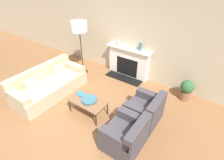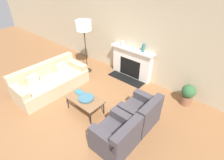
{
  "view_description": "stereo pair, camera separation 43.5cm",
  "coord_description": "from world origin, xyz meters",
  "px_view_note": "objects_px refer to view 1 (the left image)",
  "views": [
    {
      "loc": [
        2.77,
        -2.19,
        3.23
      ],
      "look_at": [
        0.34,
        1.3,
        0.45
      ],
      "focal_mm": 28.0,
      "sensor_mm": 36.0,
      "label": 1
    },
    {
      "loc": [
        3.11,
        -1.92,
        3.23
      ],
      "look_at": [
        0.34,
        1.3,
        0.45
      ],
      "focal_mm": 28.0,
      "sensor_mm": 36.0,
      "label": 2
    }
  ],
  "objects_px": {
    "armchair_near": "(126,135)",
    "coffee_table": "(88,102)",
    "armchair_far": "(145,111)",
    "fireplace": "(128,62)",
    "mantel_vase_center_left": "(140,47)",
    "couch": "(49,85)",
    "potted_plant": "(187,89)",
    "mantel_vase_left": "(119,43)",
    "bowl": "(89,99)",
    "book": "(81,94)",
    "floor_lamp": "(79,28)"
  },
  "relations": [
    {
      "from": "mantel_vase_left",
      "to": "mantel_vase_center_left",
      "type": "bearing_deg",
      "value": 0.0
    },
    {
      "from": "book",
      "to": "armchair_far",
      "type": "bearing_deg",
      "value": 29.01
    },
    {
      "from": "coffee_table",
      "to": "bowl",
      "type": "relative_size",
      "value": 2.42
    },
    {
      "from": "couch",
      "to": "coffee_table",
      "type": "relative_size",
      "value": 2.24
    },
    {
      "from": "bowl",
      "to": "mantel_vase_center_left",
      "type": "relative_size",
      "value": 1.54
    },
    {
      "from": "fireplace",
      "to": "mantel_vase_center_left",
      "type": "xyz_separation_m",
      "value": [
        0.39,
        0.02,
        0.65
      ]
    },
    {
      "from": "bowl",
      "to": "mantel_vase_left",
      "type": "bearing_deg",
      "value": 104.31
    },
    {
      "from": "coffee_table",
      "to": "armchair_far",
      "type": "bearing_deg",
      "value": 23.74
    },
    {
      "from": "armchair_near",
      "to": "potted_plant",
      "type": "bearing_deg",
      "value": 165.62
    },
    {
      "from": "couch",
      "to": "mantel_vase_left",
      "type": "relative_size",
      "value": 12.9
    },
    {
      "from": "armchair_far",
      "to": "bowl",
      "type": "height_order",
      "value": "armchair_far"
    },
    {
      "from": "coffee_table",
      "to": "mantel_vase_left",
      "type": "relative_size",
      "value": 5.76
    },
    {
      "from": "potted_plant",
      "to": "mantel_vase_left",
      "type": "bearing_deg",
      "value": 174.83
    },
    {
      "from": "armchair_far",
      "to": "coffee_table",
      "type": "distance_m",
      "value": 1.42
    },
    {
      "from": "mantel_vase_left",
      "to": "armchair_far",
      "type": "bearing_deg",
      "value": -42.09
    },
    {
      "from": "armchair_far",
      "to": "couch",
      "type": "bearing_deg",
      "value": -78.24
    },
    {
      "from": "fireplace",
      "to": "mantel_vase_center_left",
      "type": "bearing_deg",
      "value": 2.29
    },
    {
      "from": "book",
      "to": "potted_plant",
      "type": "xyz_separation_m",
      "value": [
        2.21,
        1.92,
        -0.08
      ]
    },
    {
      "from": "coffee_table",
      "to": "mantel_vase_left",
      "type": "bearing_deg",
      "value": 103.56
    },
    {
      "from": "armchair_far",
      "to": "floor_lamp",
      "type": "relative_size",
      "value": 0.46
    },
    {
      "from": "floor_lamp",
      "to": "mantel_vase_center_left",
      "type": "distance_m",
      "value": 2.0
    },
    {
      "from": "fireplace",
      "to": "mantel_vase_left",
      "type": "relative_size",
      "value": 9.37
    },
    {
      "from": "armchair_near",
      "to": "coffee_table",
      "type": "distance_m",
      "value": 1.33
    },
    {
      "from": "fireplace",
      "to": "book",
      "type": "xyz_separation_m",
      "value": [
        -0.19,
        -2.13,
        -0.08
      ]
    },
    {
      "from": "book",
      "to": "mantel_vase_center_left",
      "type": "xyz_separation_m",
      "value": [
        0.58,
        2.14,
        0.73
      ]
    },
    {
      "from": "fireplace",
      "to": "potted_plant",
      "type": "xyz_separation_m",
      "value": [
        2.02,
        -0.2,
        -0.16
      ]
    },
    {
      "from": "bowl",
      "to": "book",
      "type": "xyz_separation_m",
      "value": [
        -0.35,
        0.06,
        -0.02
      ]
    },
    {
      "from": "armchair_near",
      "to": "coffee_table",
      "type": "height_order",
      "value": "armchair_near"
    },
    {
      "from": "potted_plant",
      "to": "fireplace",
      "type": "bearing_deg",
      "value": 174.24
    },
    {
      "from": "mantel_vase_left",
      "to": "potted_plant",
      "type": "bearing_deg",
      "value": -5.17
    },
    {
      "from": "armchair_near",
      "to": "mantel_vase_center_left",
      "type": "distance_m",
      "value": 2.87
    },
    {
      "from": "couch",
      "to": "potted_plant",
      "type": "relative_size",
      "value": 3.49
    },
    {
      "from": "bowl",
      "to": "couch",
      "type": "bearing_deg",
      "value": -178.4
    },
    {
      "from": "fireplace",
      "to": "coffee_table",
      "type": "relative_size",
      "value": 1.63
    },
    {
      "from": "bowl",
      "to": "book",
      "type": "bearing_deg",
      "value": 170.22
    },
    {
      "from": "armchair_far",
      "to": "mantel_vase_left",
      "type": "height_order",
      "value": "mantel_vase_left"
    },
    {
      "from": "armchair_near",
      "to": "floor_lamp",
      "type": "height_order",
      "value": "floor_lamp"
    },
    {
      "from": "armchair_near",
      "to": "potted_plant",
      "type": "distance_m",
      "value": 2.39
    },
    {
      "from": "armchair_far",
      "to": "coffee_table",
      "type": "height_order",
      "value": "armchair_far"
    },
    {
      "from": "armchair_far",
      "to": "bowl",
      "type": "xyz_separation_m",
      "value": [
        -1.27,
        -0.54,
        0.12
      ]
    },
    {
      "from": "mantel_vase_left",
      "to": "mantel_vase_center_left",
      "type": "relative_size",
      "value": 0.65
    },
    {
      "from": "couch",
      "to": "mantel_vase_left",
      "type": "bearing_deg",
      "value": -23.79
    },
    {
      "from": "fireplace",
      "to": "armchair_far",
      "type": "xyz_separation_m",
      "value": [
        1.43,
        -1.64,
        -0.18
      ]
    },
    {
      "from": "fireplace",
      "to": "armchair_near",
      "type": "height_order",
      "value": "fireplace"
    },
    {
      "from": "armchair_near",
      "to": "bowl",
      "type": "distance_m",
      "value": 1.32
    },
    {
      "from": "armchair_near",
      "to": "couch",
      "type": "bearing_deg",
      "value": -95.88
    },
    {
      "from": "armchair_far",
      "to": "mantel_vase_left",
      "type": "xyz_separation_m",
      "value": [
        -1.83,
        1.66,
        0.79
      ]
    },
    {
      "from": "couch",
      "to": "bowl",
      "type": "distance_m",
      "value": 1.56
    },
    {
      "from": "fireplace",
      "to": "couch",
      "type": "distance_m",
      "value": 2.64
    },
    {
      "from": "armchair_near",
      "to": "book",
      "type": "bearing_deg",
      "value": -103.67
    }
  ]
}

